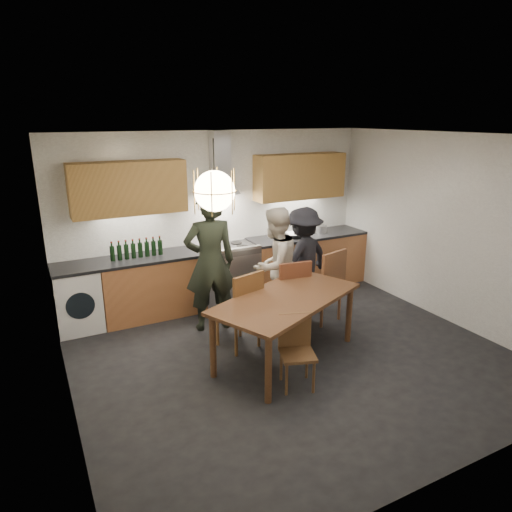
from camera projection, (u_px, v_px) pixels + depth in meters
name	position (u px, v px, depth m)	size (l,w,h in m)	color
ground	(292.00, 355.00, 5.58)	(5.00, 5.00, 0.00)	black
room_shell	(295.00, 218.00, 5.08)	(5.02, 4.52, 2.61)	white
counter_run	(228.00, 273.00, 7.11)	(5.00, 0.62, 0.90)	#CA804E
range_stove	(227.00, 274.00, 7.10)	(0.90, 0.60, 0.92)	silver
wall_fixtures	(222.00, 181.00, 6.78)	(4.30, 0.54, 1.10)	tan
pendant_lamp	(215.00, 191.00, 4.44)	(0.43, 0.43, 0.70)	black
dining_table	(287.00, 304.00, 5.32)	(2.08, 1.61, 0.79)	brown
chair_back_left	(243.00, 305.00, 5.57)	(0.56, 0.56, 1.02)	brown
chair_back_mid	(291.00, 290.00, 6.08)	(0.51, 0.51, 1.00)	brown
chair_back_right	(327.00, 281.00, 6.33)	(0.58, 0.58, 1.05)	brown
chair_front	(296.00, 345.00, 4.88)	(0.45, 0.45, 0.79)	brown
person_left	(210.00, 262.00, 6.03)	(0.69, 0.45, 1.89)	black
person_mid	(275.00, 266.00, 6.30)	(0.79, 0.62, 1.63)	beige
person_right	(303.00, 259.00, 6.76)	(1.00, 0.57, 1.54)	black
mixing_bowl	(295.00, 235.00, 7.43)	(0.31, 0.31, 0.08)	#ABABAE
stock_pot	(321.00, 229.00, 7.72)	(0.17, 0.17, 0.12)	silver
wine_bottles	(137.00, 248.00, 6.35)	(0.73, 0.06, 0.27)	black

